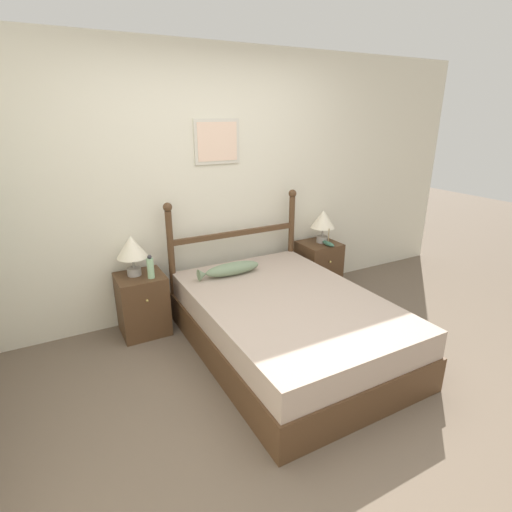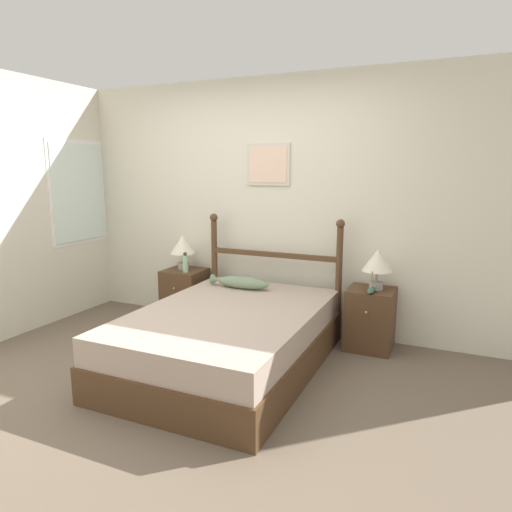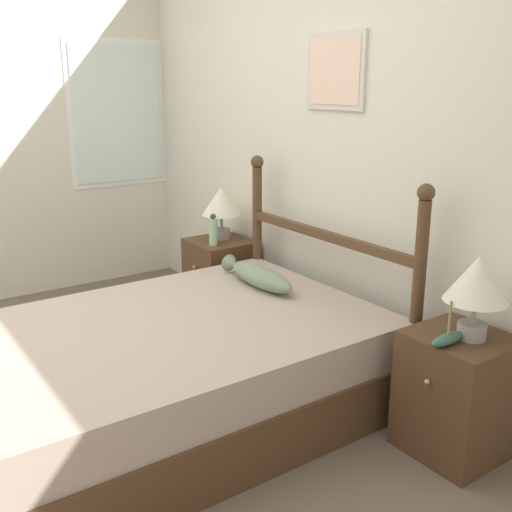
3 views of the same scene
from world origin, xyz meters
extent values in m
plane|color=brown|center=(0.00, 0.00, 0.00)|extent=(16.00, 16.00, 0.00)
cube|color=beige|center=(0.00, 1.73, 1.27)|extent=(6.40, 0.06, 2.55)
cube|color=beige|center=(0.06, 1.69, 1.69)|extent=(0.46, 0.02, 0.42)
cube|color=beige|center=(0.06, 1.68, 1.69)|extent=(0.40, 0.01, 0.36)
cube|color=white|center=(-2.10, 1.29, 1.38)|extent=(0.01, 0.83, 1.16)
cube|color=silver|center=(-2.09, 1.29, 1.38)|extent=(0.01, 0.75, 1.08)
cube|color=#4C331E|center=(0.18, 0.57, 0.14)|extent=(1.41, 2.04, 0.28)
cube|color=tan|center=(0.18, 0.57, 0.39)|extent=(1.37, 2.00, 0.22)
cylinder|color=#4C331E|center=(-0.50, 1.56, 0.55)|extent=(0.06, 0.06, 1.10)
sphere|color=#4C331E|center=(-0.50, 1.56, 1.14)|extent=(0.08, 0.08, 0.08)
cylinder|color=#4C331E|center=(0.85, 1.56, 0.55)|extent=(0.06, 0.06, 1.10)
sphere|color=#4C331E|center=(0.85, 1.56, 1.14)|extent=(0.08, 0.08, 0.08)
cube|color=#4C331E|center=(0.18, 1.56, 0.80)|extent=(1.35, 0.04, 0.05)
cube|color=#4C331E|center=(-0.83, 1.47, 0.28)|extent=(0.42, 0.40, 0.57)
sphere|color=tan|center=(-0.83, 1.26, 0.41)|extent=(0.02, 0.02, 0.02)
cube|color=#4C331E|center=(1.18, 1.47, 0.28)|extent=(0.42, 0.40, 0.57)
sphere|color=tan|center=(1.18, 1.26, 0.41)|extent=(0.02, 0.02, 0.02)
cylinder|color=gray|center=(-0.86, 1.51, 0.60)|extent=(0.12, 0.12, 0.07)
cylinder|color=gray|center=(-0.86, 1.51, 0.69)|extent=(0.02, 0.02, 0.10)
cone|color=beige|center=(-0.86, 1.51, 0.84)|extent=(0.27, 0.27, 0.20)
cylinder|color=gray|center=(1.22, 1.48, 0.60)|extent=(0.12, 0.12, 0.07)
cylinder|color=gray|center=(1.22, 1.48, 0.69)|extent=(0.02, 0.02, 0.10)
cone|color=beige|center=(1.22, 1.48, 0.84)|extent=(0.27, 0.27, 0.20)
cylinder|color=#99C699|center=(-0.75, 1.37, 0.66)|extent=(0.06, 0.06, 0.18)
sphere|color=#333338|center=(-0.75, 1.37, 0.76)|extent=(0.04, 0.04, 0.04)
ellipsoid|color=#386651|center=(1.20, 1.34, 0.59)|extent=(0.06, 0.20, 0.05)
cylinder|color=#997F56|center=(1.20, 1.34, 0.69)|extent=(0.01, 0.01, 0.15)
ellipsoid|color=gray|center=(-0.01, 1.24, 0.56)|extent=(0.55, 0.16, 0.12)
cone|color=gray|center=(-0.31, 1.24, 0.56)|extent=(0.07, 0.11, 0.11)
camera|label=1|loc=(-1.49, -1.94, 1.95)|focal=28.00mm
camera|label=2|loc=(1.86, -2.63, 1.64)|focal=32.00mm
camera|label=3|loc=(2.63, -0.65, 1.63)|focal=42.00mm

